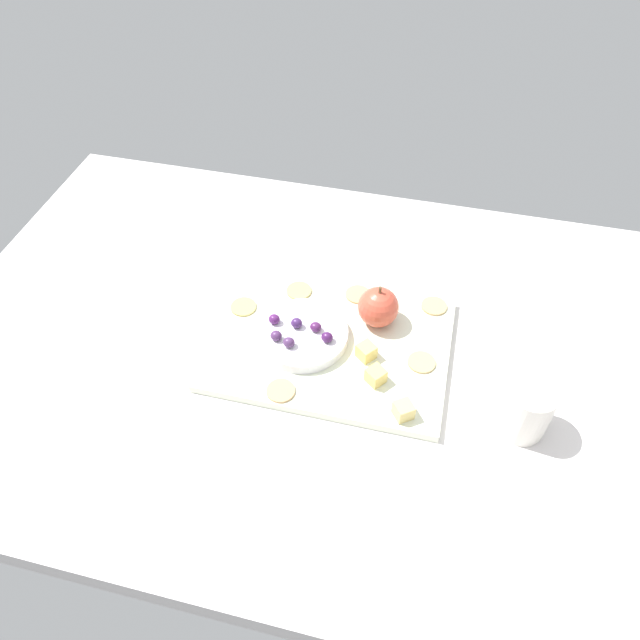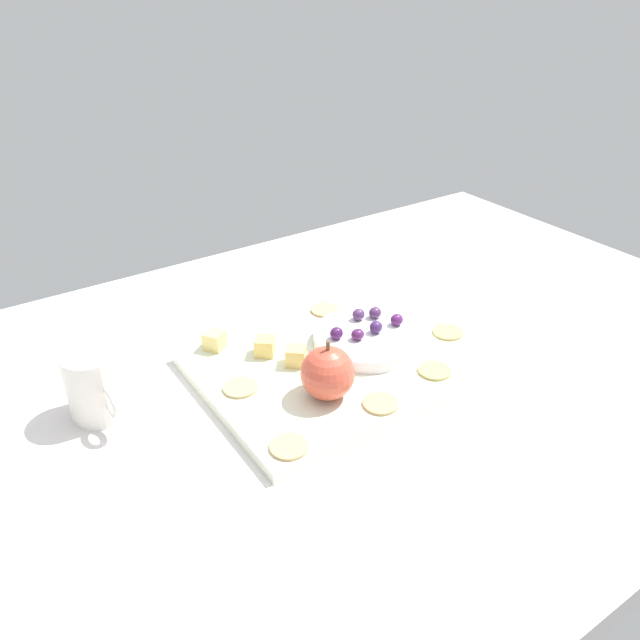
% 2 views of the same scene
% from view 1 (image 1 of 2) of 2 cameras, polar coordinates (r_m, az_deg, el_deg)
% --- Properties ---
extents(table, '(1.28, 0.89, 0.04)m').
position_cam_1_polar(table, '(1.05, -1.51, -2.83)').
color(table, silver).
rests_on(table, ground).
extents(platter, '(0.39, 0.29, 0.02)m').
position_cam_1_polar(platter, '(1.01, 1.00, -2.31)').
color(platter, silver).
rests_on(platter, table).
extents(serving_dish, '(0.15, 0.15, 0.02)m').
position_cam_1_polar(serving_dish, '(1.01, -1.83, -1.37)').
color(serving_dish, white).
rests_on(serving_dish, platter).
extents(apple_whole, '(0.07, 0.07, 0.07)m').
position_cam_1_polar(apple_whole, '(1.02, 5.56, 1.24)').
color(apple_whole, '#CA4B37').
rests_on(apple_whole, platter).
extents(apple_stem, '(0.01, 0.01, 0.01)m').
position_cam_1_polar(apple_stem, '(0.99, 5.73, 2.87)').
color(apple_stem, brown).
rests_on(apple_stem, apple_whole).
extents(cheese_cube_0, '(0.04, 0.04, 0.03)m').
position_cam_1_polar(cheese_cube_0, '(0.95, 5.31, -5.30)').
color(cheese_cube_0, '#E9C867').
rests_on(cheese_cube_0, platter).
extents(cheese_cube_1, '(0.04, 0.04, 0.03)m').
position_cam_1_polar(cheese_cube_1, '(0.92, 7.93, -8.49)').
color(cheese_cube_1, '#E7CC74').
rests_on(cheese_cube_1, platter).
extents(cheese_cube_2, '(0.04, 0.04, 0.03)m').
position_cam_1_polar(cheese_cube_2, '(0.98, 4.41, -3.01)').
color(cheese_cube_2, '#E9CB6B').
rests_on(cheese_cube_2, platter).
extents(cracker_0, '(0.05, 0.05, 0.00)m').
position_cam_1_polar(cracker_0, '(0.94, -3.75, -6.72)').
color(cracker_0, tan).
rests_on(cracker_0, platter).
extents(cracker_1, '(0.05, 0.05, 0.00)m').
position_cam_1_polar(cracker_1, '(1.08, 3.62, 2.44)').
color(cracker_1, tan).
rests_on(cracker_1, platter).
extents(cracker_2, '(0.05, 0.05, 0.00)m').
position_cam_1_polar(cracker_2, '(1.09, -2.01, 2.80)').
color(cracker_2, tan).
rests_on(cracker_2, platter).
extents(cracker_3, '(0.05, 0.05, 0.00)m').
position_cam_1_polar(cracker_3, '(1.08, 10.79, 1.31)').
color(cracker_3, tan).
rests_on(cracker_3, platter).
extents(cracker_4, '(0.05, 0.05, 0.00)m').
position_cam_1_polar(cracker_4, '(0.99, 9.63, -3.99)').
color(cracker_4, tan).
rests_on(cracker_4, platter).
extents(cracker_5, '(0.05, 0.05, 0.00)m').
position_cam_1_polar(cracker_5, '(1.07, -7.28, 1.25)').
color(cracker_5, tan).
rests_on(cracker_5, platter).
extents(grape_0, '(0.02, 0.02, 0.02)m').
position_cam_1_polar(grape_0, '(0.99, -0.44, -0.75)').
color(grape_0, '#4C1E50').
rests_on(grape_0, serving_dish).
extents(grape_1, '(0.02, 0.02, 0.02)m').
position_cam_1_polar(grape_1, '(1.00, -4.42, -0.07)').
color(grape_1, '#501E5B').
rests_on(grape_1, serving_dish).
extents(grape_2, '(0.02, 0.02, 0.02)m').
position_cam_1_polar(grape_2, '(1.00, -2.23, -0.29)').
color(grape_2, '#402359').
rests_on(grape_2, serving_dish).
extents(grape_3, '(0.02, 0.02, 0.02)m').
position_cam_1_polar(grape_3, '(0.97, -2.98, -2.14)').
color(grape_3, '#4D2E5A').
rests_on(grape_3, serving_dish).
extents(grape_4, '(0.02, 0.02, 0.02)m').
position_cam_1_polar(grape_4, '(0.98, 0.68, -1.65)').
color(grape_4, '#421A4F').
rests_on(grape_4, serving_dish).
extents(grape_5, '(0.02, 0.02, 0.02)m').
position_cam_1_polar(grape_5, '(0.98, -4.19, -1.50)').
color(grape_5, '#4C2B58').
rests_on(grape_5, serving_dish).
extents(cup, '(0.08, 0.11, 0.09)m').
position_cam_1_polar(cup, '(0.94, 18.97, -7.92)').
color(cup, white).
rests_on(cup, table).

